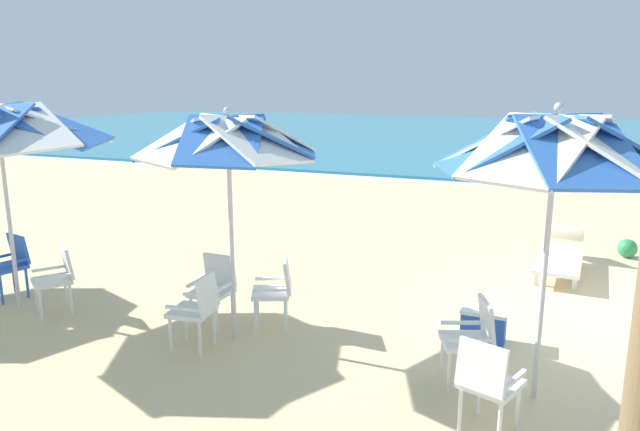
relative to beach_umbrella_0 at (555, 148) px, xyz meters
The scene contains 15 objects.
ground_plane 3.38m from the beach_umbrella_0, 72.17° to the left, with size 80.00×80.00×0.00m, color beige.
sea 30.53m from the beach_umbrella_0, 88.60° to the left, with size 80.00×36.00×0.10m, color teal.
surf_foam 12.38m from the beach_umbrella_0, 86.49° to the left, with size 80.00×0.70×0.01m, color white.
beach_umbrella_0 is the anchor object (origin of this frame).
plastic_chair_0 1.95m from the beach_umbrella_0, behind, with size 0.59×0.57×0.87m.
plastic_chair_1 2.05m from the beach_umbrella_0, 114.41° to the right, with size 0.56×0.58×0.87m.
beach_umbrella_1 3.27m from the beach_umbrella_0, behind, with size 2.04×2.04×2.65m.
plastic_chair_2 3.54m from the beach_umbrella_0, 169.35° to the left, with size 0.60×0.58×0.87m.
plastic_chair_3 3.98m from the beach_umbrella_0, behind, with size 0.52×0.49×0.87m.
plastic_chair_4 4.15m from the beach_umbrella_0, behind, with size 0.45×0.47×0.87m.
plastic_chair_6 7.07m from the beach_umbrella_0, behind, with size 0.53×0.55×0.87m.
plastic_chair_7 6.06m from the beach_umbrella_0, behind, with size 0.62×0.63×0.87m.
sun_lounger_1 4.69m from the beach_umbrella_0, 87.59° to the left, with size 0.74×2.18×0.62m.
cooler_box 2.48m from the beach_umbrella_0, 119.21° to the left, with size 0.50×0.34×0.40m.
beach_ball 6.02m from the beach_umbrella_0, 77.24° to the left, with size 0.32×0.32×0.32m, color #2D8C4C.
Camera 1 is at (-0.71, -7.70, 2.87)m, focal length 32.81 mm.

